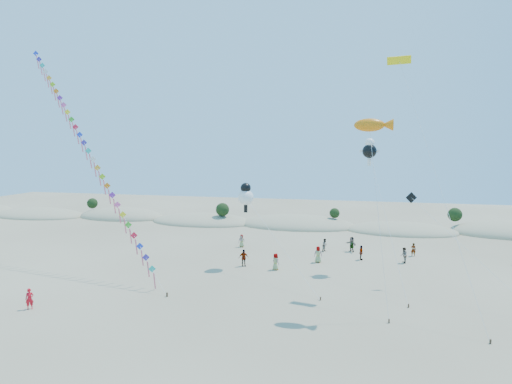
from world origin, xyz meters
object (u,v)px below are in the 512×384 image
(kite_train, at_px, (85,144))
(fish_kite, at_px, (374,125))
(parafoil_kite, at_px, (401,66))
(flyer_foreground, at_px, (30,299))

(kite_train, bearing_deg, fish_kite, -12.11)
(parafoil_kite, distance_m, flyer_foreground, 36.43)
(kite_train, bearing_deg, flyer_foreground, -74.58)
(fish_kite, relative_size, flyer_foreground, 8.99)
(kite_train, relative_size, parafoil_kite, 1.21)
(parafoil_kite, height_order, flyer_foreground, parafoil_kite)
(fish_kite, bearing_deg, kite_train, 167.89)
(kite_train, xyz_separation_m, flyer_foreground, (3.56, -12.92, -12.16))
(kite_train, height_order, fish_kite, kite_train)
(fish_kite, xyz_separation_m, parafoil_kite, (2.38, 6.15, 5.43))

